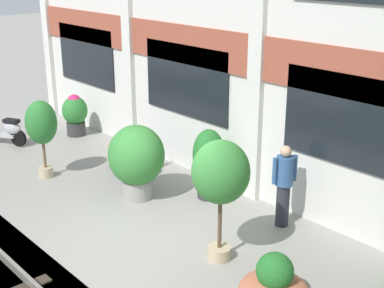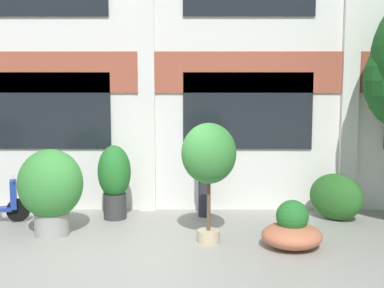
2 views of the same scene
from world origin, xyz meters
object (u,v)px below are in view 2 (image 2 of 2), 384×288
(potted_plant_wide_bowl, at_px, (292,230))
(potted_plant_glazed_jar, at_px, (51,187))
(potted_plant_tall_urn, at_px, (209,157))
(topiary_hedge, at_px, (336,197))
(resident_by_doorway, at_px, (204,176))
(potted_plant_stone_basin, at_px, (114,178))

(potted_plant_wide_bowl, xyz_separation_m, potted_plant_glazed_jar, (-4.47, 0.72, 0.61))
(potted_plant_tall_urn, distance_m, topiary_hedge, 3.32)
(resident_by_doorway, distance_m, topiary_hedge, 2.82)
(potted_plant_stone_basin, relative_size, resident_by_doorway, 0.94)
(potted_plant_glazed_jar, xyz_separation_m, resident_by_doorway, (2.94, 1.36, -0.03))
(resident_by_doorway, bearing_deg, potted_plant_wide_bowl, -32.54)
(potted_plant_wide_bowl, bearing_deg, resident_by_doorway, 126.26)
(potted_plant_tall_urn, distance_m, resident_by_doorway, 1.92)
(potted_plant_stone_basin, relative_size, potted_plant_tall_urn, 0.72)
(potted_plant_glazed_jar, distance_m, resident_by_doorway, 3.24)
(potted_plant_glazed_jar, height_order, potted_plant_tall_urn, potted_plant_tall_urn)
(potted_plant_stone_basin, height_order, resident_by_doorway, resident_by_doorway)
(potted_plant_wide_bowl, height_order, potted_plant_stone_basin, potted_plant_stone_basin)
(resident_by_doorway, bearing_deg, potted_plant_tall_urn, -67.15)
(potted_plant_tall_urn, bearing_deg, potted_plant_glazed_jar, 171.74)
(potted_plant_wide_bowl, relative_size, potted_plant_tall_urn, 0.49)
(potted_plant_glazed_jar, distance_m, potted_plant_stone_basin, 1.56)
(potted_plant_stone_basin, bearing_deg, potted_plant_glazed_jar, -131.62)
(resident_by_doorway, bearing_deg, topiary_hedge, 16.33)
(potted_plant_wide_bowl, distance_m, topiary_hedge, 2.23)
(potted_plant_wide_bowl, relative_size, potted_plant_glazed_jar, 0.65)
(topiary_hedge, bearing_deg, potted_plant_wide_bowl, -124.16)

